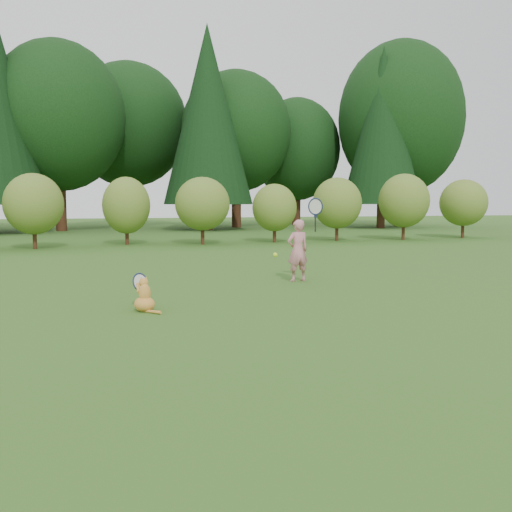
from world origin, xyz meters
name	(u,v)px	position (x,y,z in m)	size (l,w,h in m)	color
ground	(258,304)	(0.00, 0.00, 0.00)	(100.00, 100.00, 0.00)	#225217
shrub_row	(163,208)	(0.00, 13.00, 1.40)	(28.00, 3.00, 2.80)	olive
woodland_backdrop	(139,92)	(0.00, 23.00, 7.50)	(48.00, 10.00, 15.00)	black
child	(298,249)	(1.53, 2.29, 0.67)	(0.72, 0.43, 1.92)	#D27D88
cat	(144,293)	(-1.82, -0.11, 0.27)	(0.45, 0.76, 0.70)	#B96B23
tennis_ball	(275,255)	(0.24, -0.18, 0.81)	(0.08, 0.08, 0.08)	#BBD118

